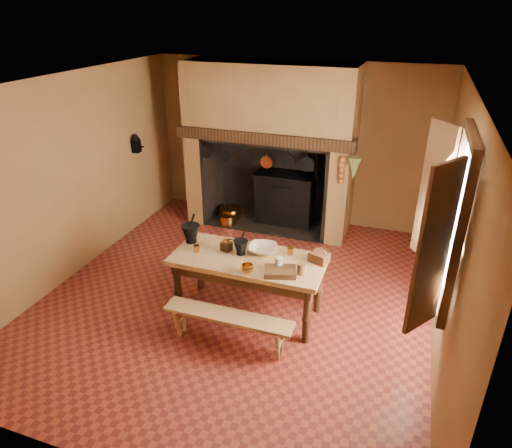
{
  "coord_description": "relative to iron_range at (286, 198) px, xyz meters",
  "views": [
    {
      "loc": [
        1.94,
        -4.82,
        3.61
      ],
      "look_at": [
        0.15,
        0.3,
        0.98
      ],
      "focal_mm": 32.0,
      "sensor_mm": 36.0,
      "label": 1
    }
  ],
  "objects": [
    {
      "name": "floor",
      "position": [
        0.04,
        -2.45,
        -0.48
      ],
      "size": [
        5.5,
        5.5,
        0.0
      ],
      "primitive_type": "plane",
      "color": "maroon",
      "rests_on": "ground"
    },
    {
      "name": "ceiling",
      "position": [
        0.04,
        -2.45,
        2.32
      ],
      "size": [
        5.5,
        5.5,
        0.0
      ],
      "primitive_type": "plane",
      "rotation": [
        3.14,
        0.0,
        0.0
      ],
      "color": "silver",
      "rests_on": "back_wall"
    },
    {
      "name": "back_wall",
      "position": [
        0.04,
        0.3,
        0.92
      ],
      "size": [
        5.0,
        0.02,
        2.8
      ],
      "primitive_type": "cube",
      "color": "olive",
      "rests_on": "floor"
    },
    {
      "name": "wall_left",
      "position": [
        -2.46,
        -2.45,
        0.92
      ],
      "size": [
        0.02,
        5.5,
        2.8
      ],
      "primitive_type": "cube",
      "color": "olive",
      "rests_on": "floor"
    },
    {
      "name": "wall_right",
      "position": [
        2.54,
        -2.45,
        0.92
      ],
      "size": [
        0.02,
        5.5,
        2.8
      ],
      "primitive_type": "cube",
      "color": "olive",
      "rests_on": "floor"
    },
    {
      "name": "wall_front",
      "position": [
        0.04,
        -5.2,
        0.92
      ],
      "size": [
        5.0,
        0.02,
        2.8
      ],
      "primitive_type": "cube",
      "color": "olive",
      "rests_on": "floor"
    },
    {
      "name": "chimney_breast",
      "position": [
        -0.26,
        -0.14,
        1.33
      ],
      "size": [
        2.95,
        0.96,
        2.8
      ],
      "color": "olive",
      "rests_on": "floor"
    },
    {
      "name": "iron_range",
      "position": [
        0.0,
        0.0,
        0.0
      ],
      "size": [
        1.12,
        0.55,
        1.6
      ],
      "color": "black",
      "rests_on": "floor"
    },
    {
      "name": "hearth_pans",
      "position": [
        -1.01,
        -0.23,
        -0.39
      ],
      "size": [
        0.51,
        0.62,
        0.2
      ],
      "color": "#AF6D28",
      "rests_on": "floor"
    },
    {
      "name": "hanging_pans",
      "position": [
        -0.3,
        -0.64,
        0.88
      ],
      "size": [
        1.92,
        0.29,
        0.27
      ],
      "color": "black",
      "rests_on": "chimney_breast"
    },
    {
      "name": "onion_string",
      "position": [
        1.04,
        -0.66,
        0.85
      ],
      "size": [
        0.12,
        0.1,
        0.46
      ],
      "primitive_type": null,
      "color": "#964A1B",
      "rests_on": "chimney_breast"
    },
    {
      "name": "herb_bunch",
      "position": [
        1.22,
        -0.66,
        0.9
      ],
      "size": [
        0.2,
        0.2,
        0.35
      ],
      "primitive_type": "cone",
      "rotation": [
        3.14,
        0.0,
        0.0
      ],
      "color": "brown",
      "rests_on": "chimney_breast"
    },
    {
      "name": "window",
      "position": [
        2.39,
        -2.85,
        1.22
      ],
      "size": [
        0.39,
        1.75,
        1.76
      ],
      "color": "white",
      "rests_on": "wall_right"
    },
    {
      "name": "wall_coffee_mill",
      "position": [
        -2.38,
        -0.9,
        1.03
      ],
      "size": [
        0.23,
        0.16,
        0.31
      ],
      "color": "black",
      "rests_on": "wall_left"
    },
    {
      "name": "work_table",
      "position": [
        0.3,
        -2.74,
        0.2
      ],
      "size": [
        1.87,
        0.83,
        0.81
      ],
      "color": "tan",
      "rests_on": "floor"
    },
    {
      "name": "bench_front",
      "position": [
        0.3,
        -3.41,
        -0.16
      ],
      "size": [
        1.52,
        0.27,
        0.43
      ],
      "color": "tan",
      "rests_on": "floor"
    },
    {
      "name": "bench_back",
      "position": [
        0.3,
        -2.11,
        -0.17
      ],
      "size": [
        1.49,
        0.26,
        0.42
      ],
      "color": "tan",
      "rests_on": "floor"
    },
    {
      "name": "mortar_large",
      "position": [
        -0.54,
        -2.61,
        0.46
      ],
      "size": [
        0.24,
        0.24,
        0.41
      ],
      "rotation": [
        0.0,
        0.0,
        0.42
      ],
      "color": "black",
      "rests_on": "work_table"
    },
    {
      "name": "mortar_small",
      "position": [
        0.18,
        -2.69,
        0.43
      ],
      "size": [
        0.19,
        0.19,
        0.31
      ],
      "rotation": [
        0.0,
        0.0,
        0.26
      ],
      "color": "black",
      "rests_on": "work_table"
    },
    {
      "name": "coffee_grinder",
      "position": [
        -0.02,
        -2.66,
        0.39
      ],
      "size": [
        0.17,
        0.15,
        0.18
      ],
      "rotation": [
        0.0,
        0.0,
        -0.3
      ],
      "color": "#3E2713",
      "rests_on": "work_table"
    },
    {
      "name": "brass_mug_a",
      "position": [
        -0.36,
        -2.81,
        0.37
      ],
      "size": [
        0.08,
        0.08,
        0.08
      ],
      "primitive_type": "cylinder",
      "rotation": [
        0.0,
        0.0,
        0.05
      ],
      "color": "#AF6D28",
      "rests_on": "work_table"
    },
    {
      "name": "brass_mug_b",
      "position": [
        0.76,
        -2.49,
        0.37
      ],
      "size": [
        0.1,
        0.1,
        0.09
      ],
      "primitive_type": "cylinder",
      "rotation": [
        0.0,
        0.0,
        -0.28
      ],
      "color": "#AF6D28",
      "rests_on": "work_table"
    },
    {
      "name": "mixing_bowl",
      "position": [
        0.42,
        -2.55,
        0.37
      ],
      "size": [
        0.4,
        0.4,
        0.09
      ],
      "primitive_type": "imported",
      "rotation": [
        0.0,
        0.0,
        0.15
      ],
      "color": "#C1B694",
      "rests_on": "work_table"
    },
    {
      "name": "stoneware_crock",
      "position": [
        1.01,
        -2.88,
        0.4
      ],
      "size": [
        0.13,
        0.13,
        0.14
      ],
      "primitive_type": "cylinder",
      "rotation": [
        0.0,
        0.0,
        -0.26
      ],
      "color": "brown",
      "rests_on": "work_table"
    },
    {
      "name": "glass_jar",
      "position": [
        0.73,
        -2.87,
        0.4
      ],
      "size": [
        0.1,
        0.1,
        0.16
      ],
      "primitive_type": "cylinder",
      "rotation": [
        0.0,
        0.0,
        0.13
      ],
      "color": "beige",
      "rests_on": "work_table"
    },
    {
      "name": "wicker_basket",
      "position": [
        1.13,
        -2.56,
        0.4
      ],
      "size": [
        0.26,
        0.23,
        0.21
      ],
      "rotation": [
        0.0,
        0.0,
        -0.36
      ],
      "color": "#4B2616",
      "rests_on": "work_table"
    },
    {
      "name": "wooden_tray",
      "position": [
        0.77,
        -2.97,
        0.36
      ],
      "size": [
        0.42,
        0.35,
        0.06
      ],
      "primitive_type": "cube",
      "rotation": [
        0.0,
        0.0,
        0.29
      ],
      "color": "#3E2713",
      "rests_on": "work_table"
    },
    {
      "name": "brass_cup",
      "position": [
        0.41,
        -3.07,
        0.38
      ],
      "size": [
        0.17,
        0.17,
        0.11
      ],
      "primitive_type": "imported",
      "rotation": [
        0.0,
        0.0,
        0.33
      ],
      "color": "#AF6D28",
      "rests_on": "work_table"
    }
  ]
}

